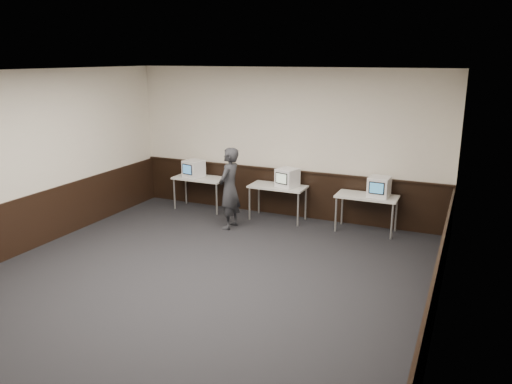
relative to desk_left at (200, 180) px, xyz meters
The scene contains 16 objects.
floor 4.13m from the desk_left, 62.18° to the right, with size 8.00×8.00×0.00m, color black.
ceiling 4.79m from the desk_left, 62.18° to the right, with size 8.00×8.00×0.00m, color white.
back_wall 2.15m from the desk_left, 11.89° to the left, with size 7.00×7.00×0.00m, color silver.
left_wall 4.05m from the desk_left, 113.96° to the right, with size 8.00×8.00×0.00m, color silver.
right_wall 6.56m from the desk_left, 33.69° to the right, with size 8.00×8.00×0.00m, color silver.
wainscot_back 1.95m from the desk_left, 11.31° to the left, with size 6.98×0.04×1.00m, color black.
wainscot_left 3.94m from the desk_left, 113.70° to the right, with size 0.04×7.98×1.00m, color black.
wainscot_right 6.48m from the desk_left, 33.79° to the right, with size 0.04×7.98×1.00m, color black.
wainscot_rail 1.96m from the desk_left, 10.73° to the left, with size 6.98×0.06×0.04m, color black.
desk_left is the anchor object (origin of this frame).
desk_center 1.90m from the desk_left, ahead, with size 1.20×0.60×0.75m.
desk_right 3.80m from the desk_left, ahead, with size 1.20×0.60×0.75m.
emac_left 0.31m from the desk_left, 167.53° to the right, with size 0.47×0.49×0.39m.
emac_center 2.13m from the desk_left, ahead, with size 0.49×0.51×0.39m.
emac_right 4.03m from the desk_left, ahead, with size 0.42×0.45×0.40m.
person 1.51m from the desk_left, 36.79° to the right, with size 0.61×0.40×1.67m, color #27282C.
Camera 1 is at (3.74, -5.98, 3.40)m, focal length 35.00 mm.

